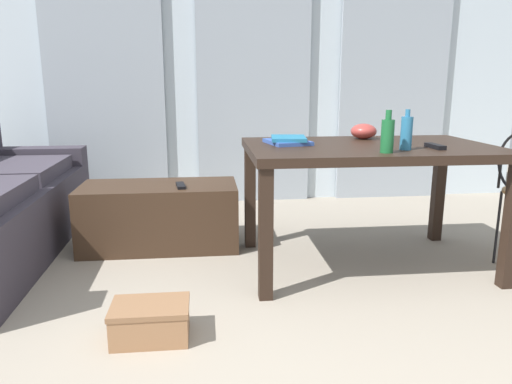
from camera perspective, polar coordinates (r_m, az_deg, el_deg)
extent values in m
plane|color=gray|center=(2.74, 4.04, -10.60)|extent=(7.74, 7.74, 0.00)
cube|color=silver|center=(4.51, -0.37, 14.49)|extent=(5.14, 0.10, 2.43)
cube|color=#99A3AD|center=(4.48, -17.56, 11.38)|extent=(1.03, 0.03, 2.04)
cube|color=#99A3AD|center=(4.43, -0.25, 11.96)|extent=(1.03, 0.03, 2.04)
cube|color=#99A3AD|center=(4.75, 16.08, 11.53)|extent=(1.03, 0.03, 2.04)
cube|color=#38333D|center=(4.27, -25.46, 3.85)|extent=(0.87, 0.21, 0.14)
cube|color=#3E3944|center=(3.78, -27.10, 2.30)|extent=(0.63, 0.80, 0.10)
cube|color=#382619|center=(3.30, -11.41, -2.79)|extent=(1.04, 0.49, 0.43)
cube|color=black|center=(2.88, 13.37, 5.02)|extent=(1.42, 0.92, 0.05)
cube|color=black|center=(2.42, 1.16, -5.14)|extent=(0.07, 0.07, 0.69)
cube|color=black|center=(2.89, 28.21, -3.65)|extent=(0.07, 0.07, 0.69)
cube|color=black|center=(3.20, -0.72, -0.61)|extent=(0.07, 0.07, 0.69)
cube|color=black|center=(3.57, 20.93, -0.03)|extent=(0.07, 0.07, 0.69)
cylinder|color=black|center=(3.28, 26.89, -3.82)|extent=(0.02, 0.02, 0.46)
cylinder|color=black|center=(3.23, 27.11, 1.97)|extent=(0.02, 0.02, 0.18)
cylinder|color=teal|center=(2.70, 17.52, 6.70)|extent=(0.06, 0.06, 0.18)
cylinder|color=teal|center=(2.69, 17.68, 8.98)|extent=(0.03, 0.03, 0.04)
cylinder|color=#195B2D|center=(2.55, 15.42, 6.43)|extent=(0.07, 0.07, 0.17)
cylinder|color=#195B2D|center=(2.55, 15.57, 8.88)|extent=(0.03, 0.03, 0.05)
ellipsoid|color=#9E3833|center=(3.16, 12.74, 7.09)|extent=(0.16, 0.16, 0.10)
cube|color=#33519E|center=(2.84, 3.79, 5.99)|extent=(0.27, 0.31, 0.02)
cube|color=#1E668C|center=(2.84, 3.91, 6.41)|extent=(0.23, 0.27, 0.02)
cube|color=black|center=(2.82, 20.60, 5.14)|extent=(0.05, 0.17, 0.02)
cube|color=black|center=(3.16, -9.00, 0.77)|extent=(0.07, 0.18, 0.02)
cube|color=#996B47|center=(2.21, -12.46, -15.11)|extent=(0.33, 0.22, 0.14)
cube|color=brown|center=(2.17, -12.57, -13.25)|extent=(0.34, 0.23, 0.02)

